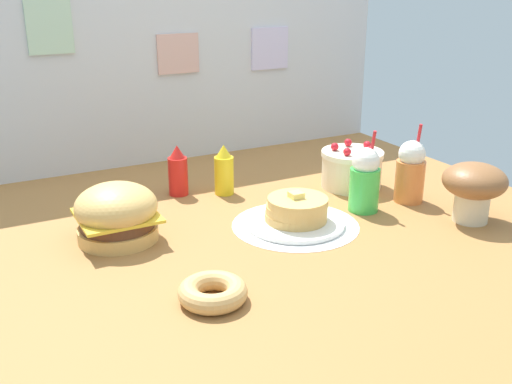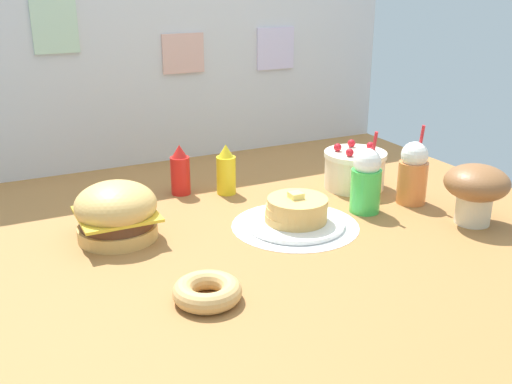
% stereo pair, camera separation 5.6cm
% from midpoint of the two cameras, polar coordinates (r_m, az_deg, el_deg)
% --- Properties ---
extents(ground_plane, '(2.20, 2.04, 0.02)m').
position_cam_midpoint_polar(ground_plane, '(2.15, 1.77, -3.97)').
color(ground_plane, '#9E6B38').
extents(back_wall, '(2.20, 0.04, 0.88)m').
position_cam_midpoint_polar(back_wall, '(2.92, -8.25, 11.56)').
color(back_wall, silver).
rests_on(back_wall, ground_plane).
extents(doily_mat, '(0.46, 0.46, 0.00)m').
position_cam_midpoint_polar(doily_mat, '(2.19, 3.01, -3.13)').
color(doily_mat, white).
rests_on(doily_mat, ground_plane).
extents(burger, '(0.28, 0.28, 0.20)m').
position_cam_midpoint_polar(burger, '(2.10, -13.79, -2.01)').
color(burger, '#DBA859').
rests_on(burger, ground_plane).
extents(pancake_stack, '(0.36, 0.36, 0.12)m').
position_cam_midpoint_polar(pancake_stack, '(2.17, 3.09, -2.01)').
color(pancake_stack, white).
rests_on(pancake_stack, doily_mat).
extents(layer_cake, '(0.26, 0.26, 0.19)m').
position_cam_midpoint_polar(layer_cake, '(2.59, 8.42, 2.22)').
color(layer_cake, beige).
rests_on(layer_cake, ground_plane).
extents(ketchup_bottle, '(0.08, 0.08, 0.21)m').
position_cam_midpoint_polar(ketchup_bottle, '(2.48, -8.04, 1.89)').
color(ketchup_bottle, red).
rests_on(ketchup_bottle, ground_plane).
extents(mustard_bottle, '(0.08, 0.08, 0.21)m').
position_cam_midpoint_polar(mustard_bottle, '(2.47, -3.70, 1.97)').
color(mustard_bottle, yellow).
rests_on(mustard_bottle, ground_plane).
extents(cream_soda_cup, '(0.12, 0.12, 0.31)m').
position_cam_midpoint_polar(cream_soda_cup, '(2.32, 9.56, 1.13)').
color(cream_soda_cup, green).
rests_on(cream_soda_cup, ground_plane).
extents(orange_float_cup, '(0.12, 0.12, 0.31)m').
position_cam_midpoint_polar(orange_float_cup, '(2.45, 13.76, 1.87)').
color(orange_float_cup, orange).
rests_on(orange_float_cup, ground_plane).
extents(donut_pink_glaze, '(0.20, 0.20, 0.06)m').
position_cam_midpoint_polar(donut_pink_glaze, '(1.70, -5.07, -9.37)').
color(donut_pink_glaze, tan).
rests_on(donut_pink_glaze, ground_plane).
extents(mushroom_stool, '(0.23, 0.23, 0.22)m').
position_cam_midpoint_polar(mushroom_stool, '(2.31, 19.27, 0.54)').
color(mushroom_stool, beige).
rests_on(mushroom_stool, ground_plane).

